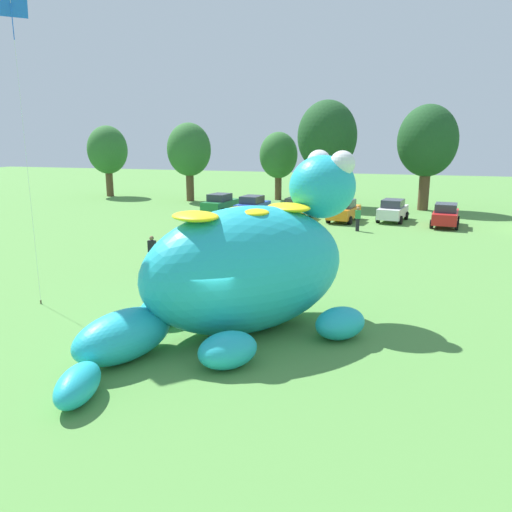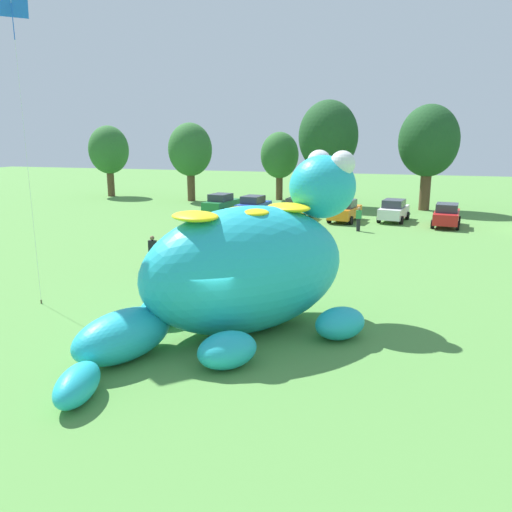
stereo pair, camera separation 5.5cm
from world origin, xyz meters
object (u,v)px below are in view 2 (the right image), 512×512
(car_white, at_px, (394,210))
(spectator_mid_field, at_px, (153,253))
(car_orange, at_px, (345,211))
(car_green, at_px, (221,204))
(car_yellow, at_px, (298,208))
(tethered_flying_kite, at_px, (11,1))
(giant_inflatable_creature, at_px, (247,268))
(car_blue, at_px, (253,206))
(spectator_near_inflatable, at_px, (359,219))
(car_red, at_px, (447,215))

(car_white, relative_size, spectator_mid_field, 2.52)
(car_orange, relative_size, car_white, 1.00)
(car_green, height_order, car_yellow, same)
(car_white, xyz_separation_m, tethered_flying_kite, (-12.53, -25.13, 10.25))
(giant_inflatable_creature, height_order, car_blue, giant_inflatable_creature)
(giant_inflatable_creature, bearing_deg, tethered_flying_kite, 178.44)
(car_blue, bearing_deg, car_yellow, -2.36)
(car_green, xyz_separation_m, spectator_mid_field, (3.57, -18.87, -0.01))
(car_green, relative_size, car_yellow, 1.01)
(car_green, relative_size, tethered_flying_kite, 0.36)
(car_orange, bearing_deg, spectator_mid_field, -111.98)
(car_green, bearing_deg, car_blue, -12.25)
(giant_inflatable_creature, xyz_separation_m, car_orange, (0.13, 24.15, -1.34))
(car_white, distance_m, spectator_mid_field, 21.86)
(spectator_near_inflatable, bearing_deg, tethered_flying_kite, -117.46)
(car_orange, height_order, spectator_near_inflatable, car_orange)
(car_orange, xyz_separation_m, spectator_near_inflatable, (1.49, -3.98, -0.01))
(car_yellow, height_order, spectator_near_inflatable, car_yellow)
(car_white, bearing_deg, car_red, -19.76)
(car_green, xyz_separation_m, car_white, (14.41, 0.11, 0.00))
(car_yellow, bearing_deg, giant_inflatable_creature, -81.53)
(car_white, height_order, spectator_near_inflatable, car_white)
(spectator_mid_field, distance_m, tethered_flying_kite, 12.08)
(tethered_flying_kite, bearing_deg, car_red, 55.46)
(car_green, bearing_deg, spectator_mid_field, -79.28)
(car_white, distance_m, spectator_near_inflatable, 5.64)
(car_orange, xyz_separation_m, car_white, (3.66, 1.22, 0.00))
(car_orange, bearing_deg, tethered_flying_kite, -110.34)
(car_blue, bearing_deg, car_green, 167.75)
(giant_inflatable_creature, distance_m, spectator_mid_field, 9.60)
(spectator_near_inflatable, distance_m, spectator_mid_field, 16.28)
(car_green, distance_m, tethered_flying_kite, 27.10)
(car_yellow, relative_size, car_red, 1.00)
(car_blue, distance_m, car_orange, 7.64)
(car_yellow, height_order, tethered_flying_kite, tethered_flying_kite)
(tethered_flying_kite, bearing_deg, car_green, 94.30)
(car_green, distance_m, car_white, 14.41)
(car_orange, relative_size, spectator_mid_field, 2.52)
(car_green, relative_size, car_white, 0.99)
(car_yellow, bearing_deg, car_white, 7.29)
(car_yellow, relative_size, car_orange, 0.98)
(giant_inflatable_creature, xyz_separation_m, car_white, (3.80, 25.37, -1.34))
(giant_inflatable_creature, distance_m, car_red, 25.21)
(giant_inflatable_creature, height_order, tethered_flying_kite, tethered_flying_kite)
(giant_inflatable_creature, bearing_deg, car_white, 81.49)
(giant_inflatable_creature, xyz_separation_m, tethered_flying_kite, (-8.73, 0.24, 8.91))
(car_red, xyz_separation_m, tethered_flying_kite, (-16.35, -23.76, 10.25))
(car_blue, relative_size, car_white, 0.99)
(car_yellow, xyz_separation_m, spectator_near_inflatable, (5.26, -4.25, -0.01))
(spectator_near_inflatable, bearing_deg, car_blue, 154.18)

